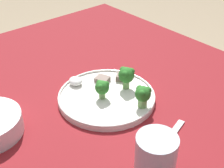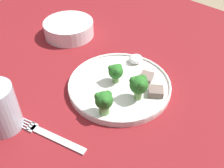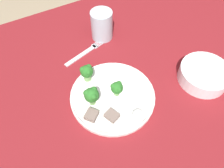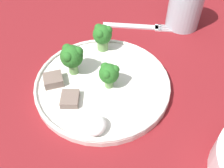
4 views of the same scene
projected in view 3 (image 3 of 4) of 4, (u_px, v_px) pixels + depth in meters
The scene contains 12 objects.
ground_plane at pixel (131, 161), 1.27m from camera, with size 8.00×8.00×0.00m, color #9E896B.
table at pixel (145, 106), 0.75m from camera, with size 1.10×1.17×0.73m.
dinner_plate at pixel (113, 96), 0.66m from camera, with size 0.26×0.26×0.02m.
fork at pixel (86, 52), 0.78m from camera, with size 0.07×0.18×0.00m.
cream_bowl at pixel (204, 75), 0.69m from camera, with size 0.16×0.16×0.05m.
drinking_glass at pixel (102, 26), 0.79m from camera, with size 0.08×0.08×0.11m.
broccoli_floret_near_rim_left at pixel (92, 95), 0.61m from camera, with size 0.04×0.04×0.06m.
broccoli_floret_center_left at pixel (87, 72), 0.67m from camera, with size 0.04×0.04×0.06m.
broccoli_floret_back_left at pixel (117, 88), 0.64m from camera, with size 0.04×0.04×0.05m.
meat_slice_front_slice at pixel (112, 116), 0.61m from camera, with size 0.04×0.04×0.01m.
meat_slice_middle_slice at pixel (92, 116), 0.61m from camera, with size 0.05×0.05×0.02m.
sauce_dollop at pixel (139, 115), 0.61m from camera, with size 0.04×0.04×0.02m.
Camera 3 is at (0.28, -0.28, 1.29)m, focal length 35.00 mm.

